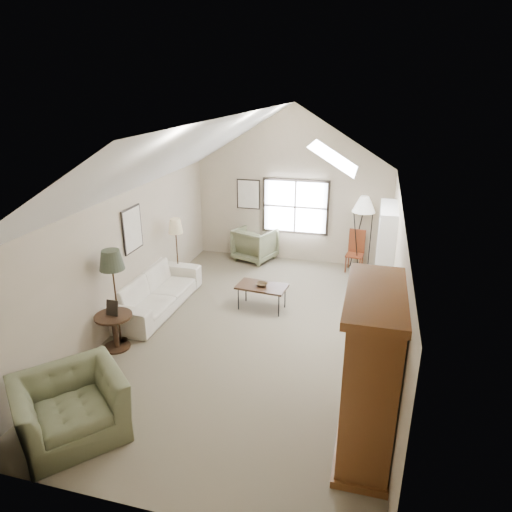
% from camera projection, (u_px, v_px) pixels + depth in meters
% --- Properties ---
extents(room_shell, '(5.01, 8.01, 4.00)m').
position_uv_depth(room_shell, '(250.00, 162.00, 7.50)').
color(room_shell, '#746952').
rests_on(room_shell, ground).
extents(window, '(1.72, 0.08, 1.42)m').
position_uv_depth(window, '(295.00, 207.00, 11.68)').
color(window, black).
rests_on(window, room_shell).
extents(skylight, '(0.80, 1.20, 0.52)m').
position_uv_depth(skylight, '(335.00, 156.00, 7.99)').
color(skylight, white).
rests_on(skylight, room_shell).
extents(wall_art, '(1.97, 3.71, 0.88)m').
position_uv_depth(wall_art, '(193.00, 211.00, 10.23)').
color(wall_art, black).
rests_on(wall_art, room_shell).
extents(armoire, '(0.60, 1.50, 2.20)m').
position_uv_depth(armoire, '(370.00, 374.00, 5.56)').
color(armoire, brown).
rests_on(armoire, ground).
extents(tv_alcove, '(0.32, 1.30, 2.10)m').
position_uv_depth(tv_alcove, '(384.00, 258.00, 9.12)').
color(tv_alcove, white).
rests_on(tv_alcove, ground).
extents(media_console, '(0.34, 1.18, 0.60)m').
position_uv_depth(media_console, '(379.00, 296.00, 9.42)').
color(media_console, '#382316').
rests_on(media_console, ground).
extents(tv_panel, '(0.05, 0.90, 0.55)m').
position_uv_depth(tv_panel, '(382.00, 268.00, 9.20)').
color(tv_panel, black).
rests_on(tv_panel, media_console).
extents(sofa, '(1.09, 2.63, 0.76)m').
position_uv_depth(sofa, '(155.00, 291.00, 9.46)').
color(sofa, beige).
rests_on(sofa, ground).
extents(armchair_near, '(1.75, 1.77, 0.86)m').
position_uv_depth(armchair_near, '(70.00, 407.00, 5.99)').
color(armchair_near, '#616345').
rests_on(armchair_near, ground).
extents(armchair_far, '(1.20, 1.22, 0.87)m').
position_uv_depth(armchair_far, '(255.00, 244.00, 12.04)').
color(armchair_far, '#6E704E').
rests_on(armchair_far, ground).
extents(coffee_table, '(1.07, 0.66, 0.52)m').
position_uv_depth(coffee_table, '(262.00, 297.00, 9.46)').
color(coffee_table, '#3B2118').
rests_on(coffee_table, ground).
extents(bowl, '(0.27, 0.27, 0.06)m').
position_uv_depth(bowl, '(262.00, 284.00, 9.35)').
color(bowl, '#312314').
rests_on(bowl, coffee_table).
extents(side_table, '(0.67, 0.67, 0.65)m').
position_uv_depth(side_table, '(115.00, 332.00, 8.02)').
color(side_table, '#382616').
rests_on(side_table, ground).
extents(side_chair, '(0.45, 0.45, 1.04)m').
position_uv_depth(side_chair, '(355.00, 251.00, 11.26)').
color(side_chair, maroon).
rests_on(side_chair, ground).
extents(tripod_lamp, '(0.69, 0.69, 1.92)m').
position_uv_depth(tripod_lamp, '(362.00, 233.00, 11.20)').
color(tripod_lamp, white).
rests_on(tripod_lamp, ground).
extents(dark_lamp, '(0.45, 0.45, 1.81)m').
position_uv_depth(dark_lamp, '(116.00, 297.00, 8.01)').
color(dark_lamp, '#2A2F21').
rests_on(dark_lamp, ground).
extents(tan_lamp, '(0.33, 0.33, 1.63)m').
position_uv_depth(tan_lamp, '(177.00, 252.00, 10.39)').
color(tan_lamp, tan).
rests_on(tan_lamp, ground).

